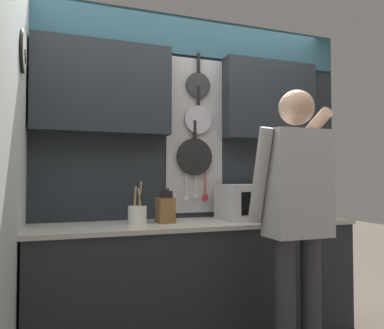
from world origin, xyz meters
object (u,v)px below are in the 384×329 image
at_px(microwave, 252,202).
at_px(knife_block, 165,210).
at_px(utensil_crock, 138,214).
at_px(person, 296,205).

bearing_deg(microwave, knife_block, 179.97).
distance_m(microwave, knife_block, 0.70).
bearing_deg(knife_block, microwave, -0.03).
xyz_separation_m(utensil_crock, person, (0.84, -0.64, 0.08)).
height_order(microwave, person, person).
distance_m(knife_block, person, 0.91).
distance_m(utensil_crock, person, 1.06).
relative_size(knife_block, person, 0.14).
bearing_deg(utensil_crock, person, -37.38).
xyz_separation_m(microwave, utensil_crock, (-0.89, 0.00, -0.06)).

